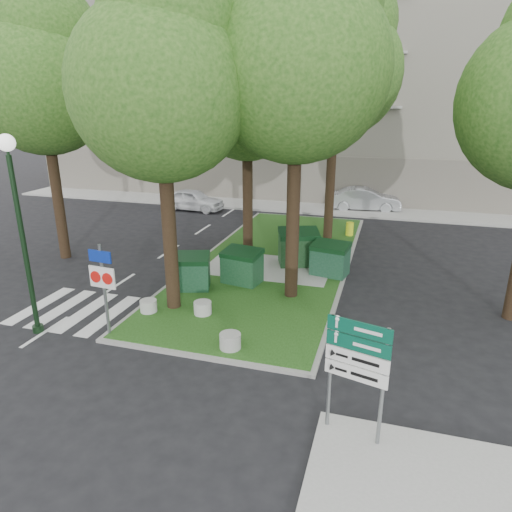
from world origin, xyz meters
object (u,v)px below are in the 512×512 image
at_px(tree_median_far, 339,59).
at_px(bollard_mid, 203,308).
at_px(tree_median_mid, 249,90).
at_px(dumpster_b, 242,266).
at_px(litter_bin, 350,229).
at_px(directional_sign, 357,361).
at_px(dumpster_c, 298,248).
at_px(tree_street_left, 43,71).
at_px(tree_median_near_right, 301,49).
at_px(dumpster_a, 190,272).
at_px(street_lamp, 18,214).
at_px(traffic_sign_pole, 103,279).
at_px(car_white, 193,200).
at_px(bollard_left, 149,306).
at_px(bollard_right, 230,341).
at_px(tree_median_near_left, 163,72).
at_px(dumpster_d, 330,259).
at_px(car_silver, 365,199).

xyz_separation_m(tree_median_far, bollard_mid, (-2.65, -9.80, -8.00)).
height_order(tree_median_mid, dumpster_b, tree_median_mid).
xyz_separation_m(tree_median_mid, litter_bin, (4.11, 3.65, -6.53)).
bearing_deg(tree_median_far, tree_median_mid, -136.85).
bearing_deg(directional_sign, dumpster_c, 122.70).
bearing_deg(tree_street_left, tree_median_far, 29.28).
bearing_deg(tree_median_near_right, dumpster_b, 163.88).
bearing_deg(tree_street_left, dumpster_a, -16.08).
bearing_deg(dumpster_a, dumpster_c, 30.80).
distance_m(dumpster_c, bollard_mid, 5.82).
xyz_separation_m(street_lamp, traffic_sign_pole, (2.20, 0.37, -1.80)).
distance_m(dumpster_a, dumpster_c, 4.83).
height_order(bollard_mid, traffic_sign_pole, traffic_sign_pole).
bearing_deg(car_white, bollard_left, -156.74).
height_order(tree_median_far, dumpster_c, tree_median_far).
bearing_deg(traffic_sign_pole, bollard_left, 81.16).
height_order(tree_median_mid, bollard_right, tree_median_mid).
relative_size(tree_median_near_right, tree_median_mid, 1.15).
bearing_deg(bollard_left, tree_median_near_right, 32.29).
xyz_separation_m(dumpster_c, traffic_sign_pole, (-4.09, -7.41, 0.97)).
height_order(tree_street_left, dumpster_c, tree_street_left).
bearing_deg(car_white, dumpster_a, -151.66).
relative_size(tree_median_far, bollard_right, 20.27).
relative_size(tree_median_near_left, traffic_sign_pole, 3.73).
xyz_separation_m(tree_street_left, dumpster_b, (8.40, -0.89, -6.91)).
xyz_separation_m(dumpster_b, litter_bin, (3.21, 7.54, -0.29)).
relative_size(tree_median_near_right, car_white, 2.91).
xyz_separation_m(dumpster_d, bollard_right, (-1.81, -6.41, -0.42)).
distance_m(tree_median_near_right, car_white, 16.35).
height_order(dumpster_c, street_lamp, street_lamp).
height_order(bollard_right, directional_sign, directional_sign).
bearing_deg(tree_median_near_right, traffic_sign_pole, -137.19).
bearing_deg(bollard_left, street_lamp, -142.90).
bearing_deg(tree_median_far, litter_bin, 35.34).
bearing_deg(dumpster_c, tree_street_left, 169.64).
distance_m(dumpster_a, car_white, 13.11).
relative_size(tree_street_left, street_lamp, 1.92).
xyz_separation_m(tree_median_near_right, car_white, (-8.97, 11.55, -7.31)).
bearing_deg(bollard_left, tree_median_near_left, 43.23).
xyz_separation_m(bollard_left, bollard_mid, (1.73, 0.34, 0.01)).
height_order(tree_street_left, litter_bin, tree_street_left).
relative_size(tree_median_far, dumpster_a, 7.36).
bearing_deg(dumpster_a, dumpster_b, 15.99).
distance_m(dumpster_a, street_lamp, 5.92).
bearing_deg(bollard_mid, tree_median_near_left, 163.76).
bearing_deg(car_white, tree_median_near_left, -153.37).
bearing_deg(tree_median_far, car_silver, 80.23).
bearing_deg(tree_median_far, traffic_sign_pole, -112.17).
relative_size(tree_median_near_right, dumpster_c, 6.02).
relative_size(tree_median_near_left, tree_median_near_right, 0.92).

